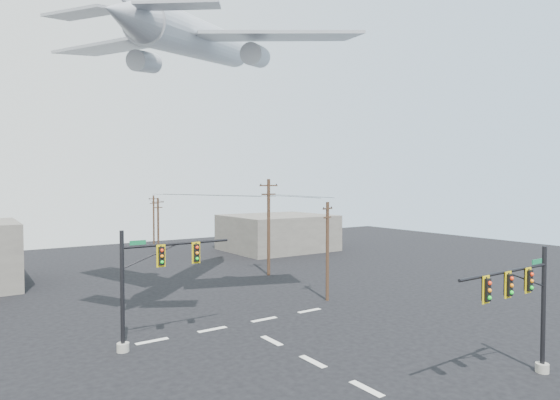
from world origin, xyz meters
TOP-DOWN VIEW (x-y plane):
  - ground at (0.00, 0.00)m, footprint 120.00×120.00m
  - lane_markings at (0.00, 5.33)m, footprint 14.00×21.20m
  - signal_mast_near at (6.86, -3.68)m, footprint 7.29×0.70m
  - signal_mast_far at (-6.50, 11.17)m, footprint 6.98×0.76m
  - utility_pole_a at (9.10, 13.62)m, footprint 1.51×0.75m
  - utility_pole_b at (10.92, 25.19)m, footprint 2.02×0.37m
  - utility_pole_c at (5.41, 42.73)m, footprint 1.57×0.26m
  - utility_pole_d at (8.87, 54.34)m, footprint 1.59×0.40m
  - power_lines at (8.38, 34.11)m, footprint 7.13×40.72m
  - airliner at (-0.71, 16.55)m, footprint 20.95×20.54m
  - building_right at (22.00, 40.00)m, footprint 14.00×12.00m

SIDE VIEW (x-z plane):
  - ground at x=0.00m, z-range 0.00..0.00m
  - lane_markings at x=0.00m, z-range 0.01..0.01m
  - building_right at x=22.00m, z-range 0.00..5.00m
  - signal_mast_near at x=6.86m, z-range 0.46..6.83m
  - signal_mast_far at x=-6.50m, z-range 0.27..7.14m
  - utility_pole_c at x=5.41m, z-range 0.18..7.85m
  - utility_pole_d at x=8.87m, z-range 0.18..7.91m
  - utility_pole_a at x=9.10m, z-range 0.18..8.20m
  - utility_pole_b at x=10.92m, z-range 0.23..10.21m
  - power_lines at x=8.38m, z-range 7.30..8.54m
  - airliner at x=-0.71m, z-range 16.53..23.38m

